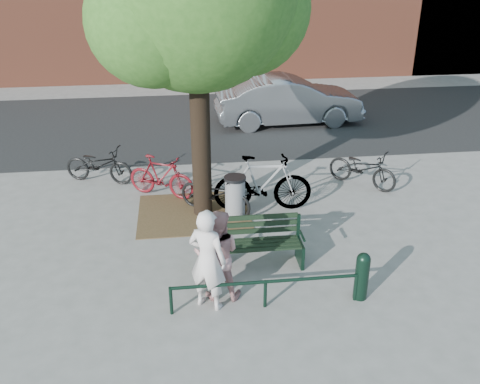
{
  "coord_description": "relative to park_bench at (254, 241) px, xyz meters",
  "views": [
    {
      "loc": [
        -1.25,
        -8.13,
        5.39
      ],
      "look_at": [
        -0.14,
        1.0,
        1.03
      ],
      "focal_mm": 40.0,
      "sensor_mm": 36.0,
      "label": 1
    }
  ],
  "objects": [
    {
      "name": "bicycle_c",
      "position": [
        -0.53,
        2.12,
        -0.03
      ],
      "size": [
        1.76,
        1.49,
        0.91
      ],
      "primitive_type": "imported",
      "rotation": [
        0.0,
        0.0,
        0.95
      ],
      "color": "black",
      "rests_on": "ground"
    },
    {
      "name": "guard_railing",
      "position": [
        0.0,
        -1.28,
        -0.08
      ],
      "size": [
        3.06,
        0.06,
        0.51
      ],
      "color": "black",
      "rests_on": "ground"
    },
    {
      "name": "bollard",
      "position": [
        1.6,
        -1.23,
        -0.02
      ],
      "size": [
        0.23,
        0.23,
        0.86
      ],
      "color": "black",
      "rests_on": "ground"
    },
    {
      "name": "bicycle_e",
      "position": [
        3.07,
        3.09,
        -0.02
      ],
      "size": [
        1.66,
        1.64,
        0.91
      ],
      "primitive_type": "imported",
      "rotation": [
        0.0,
        0.0,
        0.8
      ],
      "color": "black",
      "rests_on": "ground"
    },
    {
      "name": "bicycle_d",
      "position": [
        0.5,
        2.12,
        0.16
      ],
      "size": [
        2.16,
        0.75,
        1.27
      ],
      "primitive_type": "imported",
      "rotation": [
        0.0,
        0.0,
        1.5
      ],
      "color": "gray",
      "rests_on": "ground"
    },
    {
      "name": "bicycle_a",
      "position": [
        -3.2,
        4.08,
        -0.02
      ],
      "size": [
        1.83,
        1.16,
        0.91
      ],
      "primitive_type": "imported",
      "rotation": [
        0.0,
        0.0,
        1.22
      ],
      "color": "black",
      "rests_on": "ground"
    },
    {
      "name": "litter_bin",
      "position": [
        -0.13,
        1.84,
        0.0
      ],
      "size": [
        0.46,
        0.46,
        0.95
      ],
      "color": "gray",
      "rests_on": "ground"
    },
    {
      "name": "park_bench",
      "position": [
        0.0,
        0.0,
        0.0
      ],
      "size": [
        1.74,
        0.54,
        0.97
      ],
      "color": "black",
      "rests_on": "ground"
    },
    {
      "name": "parked_car",
      "position": [
        2.28,
        8.06,
        0.28
      ],
      "size": [
        4.68,
        1.83,
        1.52
      ],
      "primitive_type": "imported",
      "rotation": [
        0.0,
        0.0,
        1.62
      ],
      "color": "slate",
      "rests_on": "ground"
    },
    {
      "name": "person_right",
      "position": [
        -0.73,
        -0.88,
        0.31
      ],
      "size": [
        0.84,
        0.7,
        1.57
      ],
      "primitive_type": "imported",
      "rotation": [
        0.0,
        0.0,
        3.0
      ],
      "color": "tan",
      "rests_on": "ground"
    },
    {
      "name": "road",
      "position": [
        0.0,
        8.42,
        -0.47
      ],
      "size": [
        40.0,
        7.0,
        0.01
      ],
      "primitive_type": "cube",
      "color": "black",
      "rests_on": "ground"
    },
    {
      "name": "person_left",
      "position": [
        -0.9,
        -1.13,
        0.39
      ],
      "size": [
        0.76,
        0.68,
        1.73
      ],
      "primitive_type": "imported",
      "rotation": [
        0.0,
        0.0,
        2.6
      ],
      "color": "beige",
      "rests_on": "ground"
    },
    {
      "name": "dirt_pit",
      "position": [
        -1.0,
        2.12,
        -0.47
      ],
      "size": [
        2.4,
        2.0,
        0.02
      ],
      "primitive_type": "cube",
      "color": "brown",
      "rests_on": "ground"
    },
    {
      "name": "ground",
      "position": [
        0.0,
        -0.08,
        -0.48
      ],
      "size": [
        90.0,
        90.0,
        0.0
      ],
      "primitive_type": "plane",
      "color": "gray",
      "rests_on": "ground"
    },
    {
      "name": "bicycle_b",
      "position": [
        -1.69,
        3.08,
        0.02
      ],
      "size": [
        1.67,
        1.17,
        0.99
      ],
      "primitive_type": "imported",
      "rotation": [
        0.0,
        0.0,
        1.09
      ],
      "color": "#570C12",
      "rests_on": "ground"
    }
  ]
}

